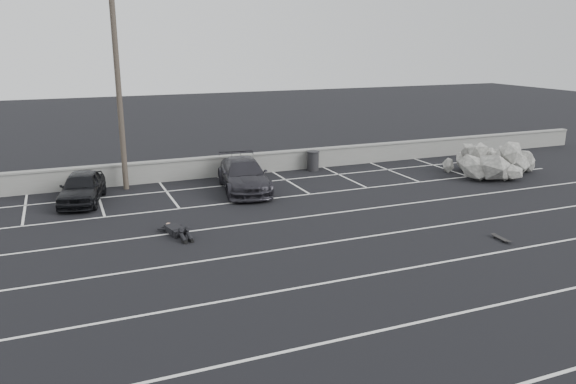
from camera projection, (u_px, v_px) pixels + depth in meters
name	position (u px, v px, depth m)	size (l,w,h in m)	color
ground	(314.00, 285.00, 16.15)	(120.00, 120.00, 0.00)	black
seawall	(198.00, 168.00, 28.50)	(50.00, 0.45, 1.06)	gray
stall_lines	(260.00, 237.00, 20.05)	(36.00, 20.05, 0.01)	silver
car_left	(82.00, 187.00, 24.19)	(1.60, 3.97, 1.35)	black
car_right	(244.00, 175.00, 26.11)	(2.04, 5.02, 1.46)	#25242A
utility_pole	(118.00, 85.00, 25.31)	(1.28, 0.26, 9.56)	#4C4238
trash_bin	(313.00, 161.00, 30.20)	(0.75, 0.75, 1.05)	#232326
riprap_pile	(495.00, 163.00, 29.39)	(5.60, 3.89, 1.45)	#A6A39B
person	(174.00, 227.00, 20.43)	(1.48, 2.67, 0.50)	black
skateboard	(501.00, 238.00, 19.74)	(0.24, 0.74, 0.09)	black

